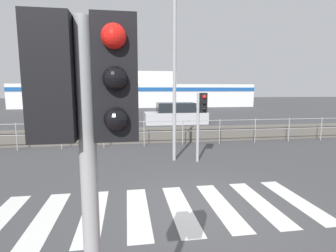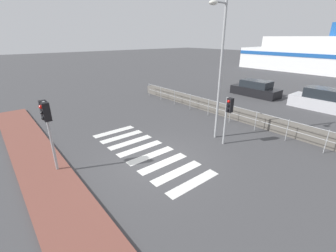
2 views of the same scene
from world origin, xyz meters
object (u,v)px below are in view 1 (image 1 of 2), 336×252
object	(u,v)px
ferry_boat	(132,92)
parked_car_silver	(176,115)
streetlamp	(176,44)
parked_car_black	(98,117)
traffic_light_near	(87,127)
traffic_light_far	(201,111)

from	to	relation	value
ferry_boat	parked_car_silver	world-z (taller)	ferry_boat
streetlamp	parked_car_silver	world-z (taller)	streetlamp
ferry_boat	parked_car_black	distance (m)	20.95
traffic_light_near	ferry_boat	xyz separation A→B (m)	(1.01, 38.31, -0.11)
traffic_light_far	ferry_boat	distance (m)	31.20
traffic_light_near	streetlamp	world-z (taller)	streetlamp
streetlamp	traffic_light_near	bearing A→B (deg)	-104.41
streetlamp	parked_car_silver	bearing A→B (deg)	79.33
streetlamp	ferry_boat	xyz separation A→B (m)	(-0.86, 31.01, -1.83)
traffic_light_far	streetlamp	size ratio (longest dim) A/B	0.37
ferry_boat	parked_car_silver	xyz separation A→B (m)	(2.81, -20.70, -1.52)
ferry_boat	parked_car_black	world-z (taller)	ferry_boat
parked_car_black	parked_car_silver	distance (m)	5.61
streetlamp	parked_car_black	bearing A→B (deg)	109.58
traffic_light_far	parked_car_black	bearing A→B (deg)	113.55
traffic_light_far	ferry_boat	size ratio (longest dim) A/B	0.07
streetlamp	ferry_boat	bearing A→B (deg)	91.59
parked_car_silver	ferry_boat	bearing A→B (deg)	97.72
ferry_boat	parked_car_silver	bearing A→B (deg)	-82.28
parked_car_silver	streetlamp	bearing A→B (deg)	-100.67
traffic_light_far	parked_car_silver	distance (m)	10.56
traffic_light_near	parked_car_silver	world-z (taller)	traffic_light_near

